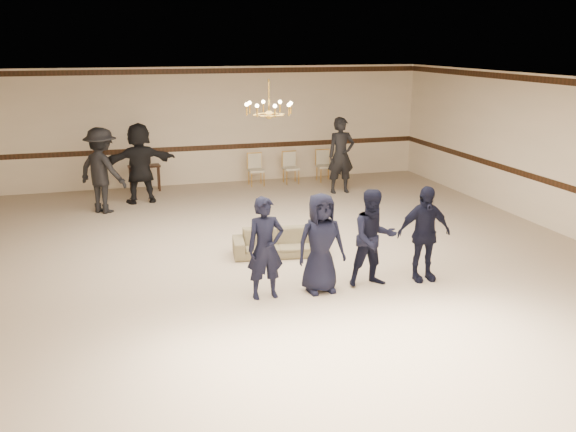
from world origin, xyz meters
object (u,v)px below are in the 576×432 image
boy_c (374,238)px  banquet_chair_right (325,166)px  settee (278,243)px  banquet_chair_left (256,170)px  chandelier (269,97)px  adult_right (341,155)px  boy_d (424,234)px  adult_mid (140,163)px  boy_a (265,248)px  adult_left (102,170)px  banquet_chair_mid (291,168)px  console_table (145,178)px  boy_b (321,243)px

boy_c → banquet_chair_right: (1.94, 7.77, -0.37)m
settee → banquet_chair_left: (1.02, 5.87, 0.19)m
chandelier → adult_right: (2.95, 3.86, -1.89)m
boy_d → adult_mid: 7.89m
boy_a → adult_left: size_ratio=0.81×
banquet_chair_mid → console_table: size_ratio=1.06×
adult_left → boy_c: bearing=167.6°
boy_a → boy_c: bearing=-2.1°
banquet_chair_mid → banquet_chair_right: same height
boy_a → settee: 2.10m
adult_left → banquet_chair_left: 4.46m
boy_a → boy_c: size_ratio=1.00×
banquet_chair_right → adult_mid: bearing=-164.8°
boy_b → banquet_chair_left: 7.82m
banquet_chair_right → boy_a: bearing=-112.0°
chandelier → banquet_chair_mid: chandelier is taller
settee → console_table: bearing=116.1°
settee → adult_right: (2.94, 4.43, 0.75)m
adult_left → adult_mid: bearing=-98.9°
boy_a → chandelier: bearing=71.6°
boy_c → adult_left: adult_left is taller
adult_right → chandelier: bearing=-127.3°
adult_right → banquet_chair_mid: size_ratio=2.27×
adult_left → boy_b: bearing=161.4°
chandelier → banquet_chair_right: bearing=60.3°
boy_c → banquet_chair_right: size_ratio=1.85×
adult_left → banquet_chair_mid: 5.39m
adult_right → banquet_chair_mid: adult_right is taller
banquet_chair_mid → chandelier: bearing=-112.4°
boy_b → boy_c: (0.90, 0.00, 0.00)m
boy_d → banquet_chair_left: 7.83m
chandelier → banquet_chair_mid: 6.17m
boy_b → adult_right: bearing=64.0°
boy_c → banquet_chair_mid: 7.83m
banquet_chair_mid → banquet_chair_right: size_ratio=1.00×
chandelier → banquet_chair_left: (1.02, 5.30, -2.44)m
settee → adult_mid: bearing=122.1°
boy_b → boy_d: size_ratio=1.00×
boy_c → adult_right: (1.87, 6.32, 0.19)m
adult_mid → console_table: bearing=-104.7°
settee → banquet_chair_right: bearing=70.8°
chandelier → adult_left: size_ratio=0.48×
boy_a → adult_mid: size_ratio=0.81×
chandelier → boy_a: size_ratio=0.59×
boy_c → console_table: 8.54m
adult_left → banquet_chair_right: adult_left is taller
boy_d → adult_left: adult_left is taller
adult_mid → adult_left: bearing=31.2°
banquet_chair_left → banquet_chair_right: same height
chandelier → boy_b: (0.18, -2.47, -2.07)m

